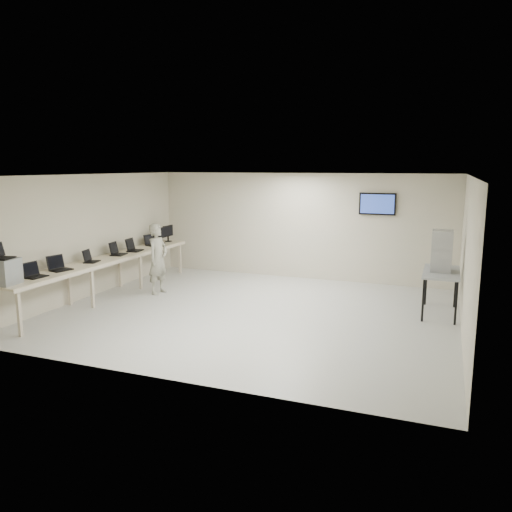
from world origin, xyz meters
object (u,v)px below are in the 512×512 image
at_px(equipment_box, 5,272).
at_px(side_table, 441,275).
at_px(soldier, 158,259).
at_px(workbench, 107,261).

bearing_deg(equipment_box, side_table, 22.85).
height_order(soldier, side_table, soldier).
height_order(equipment_box, soldier, soldier).
distance_m(workbench, equipment_box, 2.77).
height_order(workbench, soldier, soldier).
xyz_separation_m(workbench, soldier, (0.94, 0.68, 0.00)).
bearing_deg(equipment_box, soldier, 67.67).
bearing_deg(side_table, workbench, -170.11).
bearing_deg(equipment_box, workbench, 82.64).
bearing_deg(soldier, workbench, 130.58).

